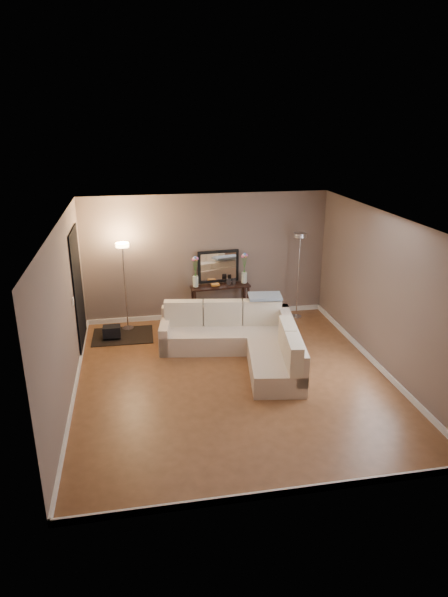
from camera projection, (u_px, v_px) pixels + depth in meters
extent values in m
cube|color=brown|center=(233.00, 379.00, 8.12)|extent=(5.00, 5.50, 0.01)
cube|color=white|center=(234.00, 220.00, 7.23)|extent=(5.00, 5.50, 0.01)
cube|color=#76645B|center=(207.00, 257.00, 10.22)|extent=(5.00, 0.02, 2.60)
cube|color=#76645B|center=(287.00, 396.00, 5.12)|extent=(5.00, 0.02, 2.60)
cube|color=#76645B|center=(64.00, 315.00, 7.24)|extent=(0.02, 5.50, 2.60)
cube|color=#76645B|center=(385.00, 294.00, 8.10)|extent=(0.02, 5.50, 2.60)
cube|color=white|center=(208.00, 314.00, 10.63)|extent=(5.00, 0.03, 0.10)
cube|color=white|center=(281.00, 493.00, 5.57)|extent=(5.00, 0.03, 0.10)
cube|color=white|center=(75.00, 390.00, 7.67)|extent=(0.03, 5.50, 0.10)
cube|color=white|center=(375.00, 363.00, 8.52)|extent=(0.03, 5.50, 0.10)
cube|color=black|center=(78.00, 290.00, 8.89)|extent=(0.02, 1.20, 2.20)
cube|color=white|center=(73.00, 301.00, 8.07)|extent=(0.02, 0.08, 0.12)
cube|color=beige|center=(226.00, 338.00, 9.17)|extent=(2.46, 1.17, 0.36)
cube|color=beige|center=(225.00, 319.00, 9.38)|extent=(2.36, 0.54, 0.51)
cube|color=beige|center=(165.00, 335.00, 9.11)|extent=(0.29, 0.83, 0.51)
cube|color=beige|center=(275.00, 366.00, 8.12)|extent=(1.03, 1.56, 0.36)
cube|color=beige|center=(291.00, 341.00, 8.42)|extent=(0.53, 2.27, 0.51)
cube|color=beige|center=(184.00, 313.00, 9.21)|extent=(0.73, 0.31, 0.47)
cube|color=beige|center=(223.00, 313.00, 9.23)|extent=(0.73, 0.31, 0.47)
cube|color=beige|center=(262.00, 312.00, 9.25)|extent=(0.73, 0.31, 0.47)
cube|color=beige|center=(287.00, 336.00, 8.24)|extent=(0.30, 0.68, 0.47)
cube|color=beige|center=(294.00, 354.00, 7.60)|extent=(0.30, 0.68, 0.47)
cube|color=#7F91A4|center=(265.00, 296.00, 9.15)|extent=(0.63, 0.41, 0.08)
cube|color=black|center=(220.00, 286.00, 10.25)|extent=(1.24, 0.41, 0.04)
cube|color=black|center=(195.00, 308.00, 10.12)|extent=(0.05, 0.05, 0.71)
cube|color=black|center=(193.00, 304.00, 10.36)|extent=(0.05, 0.05, 0.71)
cube|color=black|center=(248.00, 303.00, 10.39)|extent=(0.05, 0.05, 0.71)
cube|color=black|center=(244.00, 299.00, 10.63)|extent=(0.05, 0.05, 0.71)
cube|color=black|center=(220.00, 312.00, 10.44)|extent=(1.16, 0.38, 0.03)
cube|color=#BF3333|center=(197.00, 309.00, 10.28)|extent=(0.04, 0.15, 0.18)
cube|color=#3359A5|center=(199.00, 309.00, 10.29)|extent=(0.04, 0.15, 0.20)
cube|color=gold|center=(201.00, 308.00, 10.30)|extent=(0.05, 0.15, 0.22)
cube|color=#3F7F4C|center=(203.00, 309.00, 10.32)|extent=(0.06, 0.15, 0.18)
cube|color=#994C99|center=(205.00, 308.00, 10.32)|extent=(0.04, 0.15, 0.20)
cube|color=orange|center=(207.00, 308.00, 10.33)|extent=(0.04, 0.15, 0.22)
cube|color=#262626|center=(209.00, 308.00, 10.35)|extent=(0.05, 0.15, 0.18)
cube|color=#4C99B2|center=(211.00, 308.00, 10.35)|extent=(0.06, 0.15, 0.20)
cube|color=#B2A58C|center=(213.00, 307.00, 10.36)|extent=(0.04, 0.15, 0.22)
cube|color=brown|center=(215.00, 308.00, 10.38)|extent=(0.04, 0.15, 0.18)
cube|color=navy|center=(217.00, 307.00, 10.38)|extent=(0.05, 0.15, 0.20)
cube|color=gold|center=(220.00, 307.00, 10.39)|extent=(0.06, 0.15, 0.22)
cube|color=black|center=(218.00, 266.00, 10.26)|extent=(0.86, 0.10, 0.67)
cube|color=white|center=(219.00, 267.00, 10.24)|extent=(0.75, 0.06, 0.56)
cube|color=#C77623|center=(215.00, 285.00, 10.17)|extent=(0.18, 0.12, 0.04)
cube|color=black|center=(229.00, 282.00, 10.21)|extent=(0.09, 0.03, 0.12)
cube|color=black|center=(234.00, 282.00, 10.24)|extent=(0.08, 0.02, 0.10)
cylinder|color=silver|center=(196.00, 281.00, 10.07)|extent=(0.12, 0.12, 0.22)
cylinder|color=#38722D|center=(194.00, 269.00, 9.98)|extent=(0.09, 0.01, 0.39)
sphere|color=#E5598C|center=(193.00, 260.00, 9.90)|extent=(0.07, 0.07, 0.07)
cylinder|color=#38722D|center=(195.00, 269.00, 9.98)|extent=(0.05, 0.01, 0.41)
sphere|color=white|center=(194.00, 259.00, 9.90)|extent=(0.07, 0.07, 0.07)
cylinder|color=#38722D|center=(195.00, 268.00, 9.97)|extent=(0.01, 0.01, 0.43)
sphere|color=#598CE5|center=(195.00, 258.00, 9.90)|extent=(0.07, 0.07, 0.07)
cylinder|color=#38722D|center=(196.00, 269.00, 9.98)|extent=(0.05, 0.01, 0.39)
sphere|color=#E58C4C|center=(196.00, 259.00, 9.92)|extent=(0.07, 0.07, 0.07)
cylinder|color=#38722D|center=(196.00, 268.00, 9.98)|extent=(0.10, 0.01, 0.40)
sphere|color=#D866B2|center=(197.00, 258.00, 9.92)|extent=(0.07, 0.07, 0.07)
cylinder|color=silver|center=(244.00, 278.00, 10.31)|extent=(0.12, 0.12, 0.22)
cylinder|color=#38722D|center=(244.00, 265.00, 10.22)|extent=(0.09, 0.01, 0.39)
sphere|color=#E5598C|center=(243.00, 256.00, 10.15)|extent=(0.07, 0.07, 0.07)
cylinder|color=#38722D|center=(244.00, 265.00, 10.22)|extent=(0.05, 0.01, 0.41)
sphere|color=white|center=(244.00, 255.00, 10.15)|extent=(0.07, 0.07, 0.07)
cylinder|color=#38722D|center=(244.00, 265.00, 10.22)|extent=(0.01, 0.01, 0.43)
sphere|color=#598CE5|center=(245.00, 254.00, 10.14)|extent=(0.07, 0.07, 0.07)
cylinder|color=#38722D|center=(245.00, 265.00, 10.23)|extent=(0.05, 0.01, 0.39)
sphere|color=#E58C4C|center=(245.00, 256.00, 10.16)|extent=(0.07, 0.07, 0.07)
cylinder|color=#38722D|center=(245.00, 265.00, 10.22)|extent=(0.10, 0.01, 0.40)
sphere|color=#D866B2|center=(246.00, 255.00, 10.16)|extent=(0.07, 0.07, 0.07)
cylinder|color=silver|center=(128.00, 328.00, 10.01)|extent=(0.24, 0.24, 0.03)
cylinder|color=silver|center=(125.00, 289.00, 9.72)|extent=(0.03, 0.03, 1.68)
cylinder|color=#FFBF72|center=(122.00, 245.00, 9.43)|extent=(0.25, 0.25, 0.08)
cylinder|color=silver|center=(296.00, 317.00, 10.59)|extent=(0.26, 0.26, 0.03)
cylinder|color=silver|center=(298.00, 278.00, 10.30)|extent=(0.03, 0.03, 1.73)
cylinder|color=silver|center=(300.00, 235.00, 9.99)|extent=(0.28, 0.28, 0.08)
cube|color=black|center=(123.00, 336.00, 9.69)|extent=(1.17, 0.89, 0.02)
cube|color=black|center=(112.00, 331.00, 9.52)|extent=(0.33, 0.24, 0.21)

